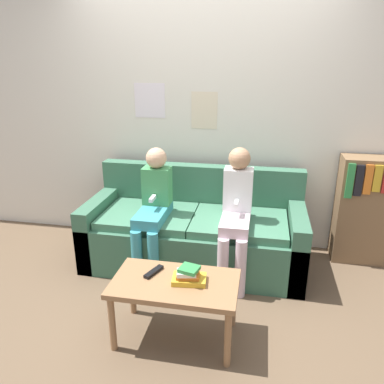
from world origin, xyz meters
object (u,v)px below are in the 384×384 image
(couch, at_px, (195,232))
(person_right, at_px, (236,209))
(tv_remote, at_px, (154,272))
(person_left, at_px, (153,205))
(bookshelf, at_px, (363,210))
(coffee_table, at_px, (175,289))

(couch, relative_size, person_right, 1.73)
(tv_remote, bearing_deg, person_left, 128.30)
(couch, relative_size, tv_remote, 11.24)
(bookshelf, bearing_deg, person_right, -155.02)
(tv_remote, distance_m, bookshelf, 2.06)
(couch, distance_m, bookshelf, 1.55)
(person_right, xyz_separation_m, tv_remote, (-0.49, -0.77, -0.19))
(coffee_table, xyz_separation_m, person_left, (-0.39, 0.84, 0.24))
(couch, relative_size, bookshelf, 1.96)
(coffee_table, relative_size, person_right, 0.73)
(coffee_table, height_order, bookshelf, bookshelf)
(person_left, height_order, tv_remote, person_left)
(person_left, relative_size, tv_remote, 6.29)
(couch, height_order, tv_remote, couch)
(bookshelf, bearing_deg, tv_remote, -141.04)
(couch, bearing_deg, bookshelf, 12.26)
(coffee_table, distance_m, person_left, 0.95)
(couch, distance_m, person_left, 0.50)
(couch, height_order, person_right, person_right)
(couch, xyz_separation_m, tv_remote, (-0.10, -0.97, 0.16))
(person_right, bearing_deg, coffee_table, -111.02)
(couch, height_order, bookshelf, bookshelf)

